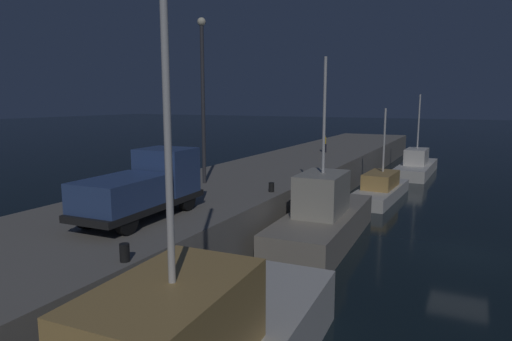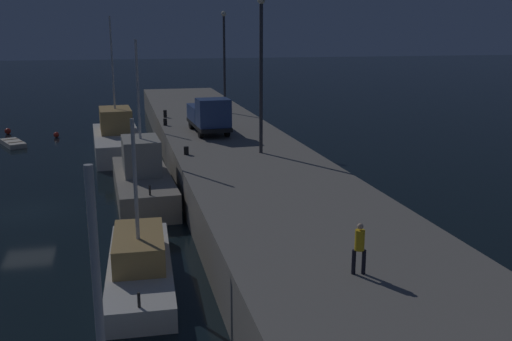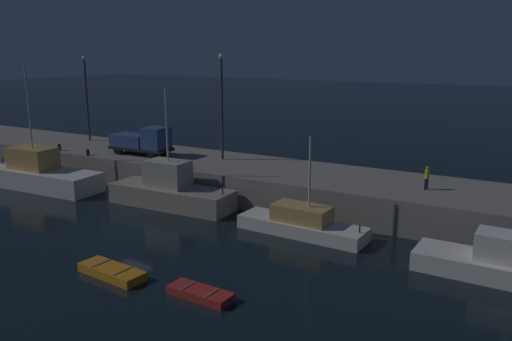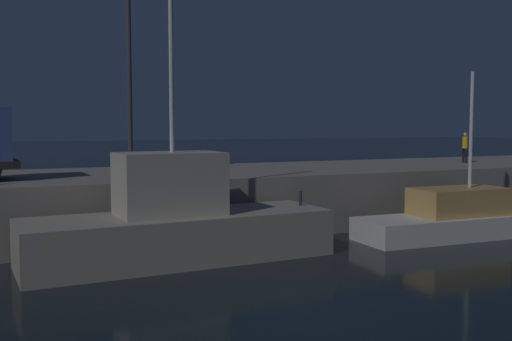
{
  "view_description": "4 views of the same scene",
  "coord_description": "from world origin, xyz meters",
  "px_view_note": "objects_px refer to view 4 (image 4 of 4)",
  "views": [
    {
      "loc": [
        -21.16,
        -0.26,
        6.79
      ],
      "look_at": [
        5.28,
        12.96,
        2.13
      ],
      "focal_mm": 31.09,
      "sensor_mm": 36.0,
      "label": 1
    },
    {
      "loc": [
        30.33,
        5.09,
        9.28
      ],
      "look_at": [
        4.65,
        11.25,
        2.76
      ],
      "focal_mm": 40.15,
      "sensor_mm": 36.0,
      "label": 2
    },
    {
      "loc": [
        22.91,
        -22.87,
        11.4
      ],
      "look_at": [
        3.69,
        10.27,
        2.46
      ],
      "focal_mm": 36.54,
      "sensor_mm": 36.0,
      "label": 3
    },
    {
      "loc": [
        -6.61,
        -11.51,
        4.25
      ],
      "look_at": [
        3.89,
        11.27,
        2.34
      ],
      "focal_mm": 41.36,
      "sensor_mm": 36.0,
      "label": 4
    }
  ],
  "objects_px": {
    "fishing_trawler_red": "(177,225)",
    "dockworker": "(465,146)",
    "fishing_boat_white": "(459,218)",
    "bollard_central": "(144,174)",
    "lamp_post_east": "(129,49)"
  },
  "relations": [
    {
      "from": "fishing_boat_white",
      "to": "lamp_post_east",
      "type": "height_order",
      "value": "lamp_post_east"
    },
    {
      "from": "fishing_boat_white",
      "to": "dockworker",
      "type": "bearing_deg",
      "value": 44.73
    },
    {
      "from": "fishing_trawler_red",
      "to": "lamp_post_east",
      "type": "relative_size",
      "value": 1.12
    },
    {
      "from": "fishing_trawler_red",
      "to": "dockworker",
      "type": "xyz_separation_m",
      "value": [
        17.16,
        5.49,
        2.08
      ]
    },
    {
      "from": "dockworker",
      "to": "lamp_post_east",
      "type": "bearing_deg",
      "value": 175.61
    },
    {
      "from": "bollard_central",
      "to": "fishing_trawler_red",
      "type": "bearing_deg",
      "value": -80.85
    },
    {
      "from": "lamp_post_east",
      "to": "bollard_central",
      "type": "xyz_separation_m",
      "value": [
        -0.51,
        -4.26,
        -4.81
      ]
    },
    {
      "from": "fishing_boat_white",
      "to": "dockworker",
      "type": "xyz_separation_m",
      "value": [
        6.16,
        6.11,
        2.51
      ]
    },
    {
      "from": "fishing_trawler_red",
      "to": "fishing_boat_white",
      "type": "height_order",
      "value": "fishing_trawler_red"
    },
    {
      "from": "fishing_trawler_red",
      "to": "lamp_post_east",
      "type": "xyz_separation_m",
      "value": [
        0.1,
        6.8,
        6.24
      ]
    },
    {
      "from": "fishing_trawler_red",
      "to": "fishing_boat_white",
      "type": "bearing_deg",
      "value": -3.2
    },
    {
      "from": "fishing_trawler_red",
      "to": "bollard_central",
      "type": "height_order",
      "value": "fishing_trawler_red"
    },
    {
      "from": "fishing_boat_white",
      "to": "bollard_central",
      "type": "height_order",
      "value": "fishing_boat_white"
    },
    {
      "from": "lamp_post_east",
      "to": "bollard_central",
      "type": "bearing_deg",
      "value": -96.81
    },
    {
      "from": "dockworker",
      "to": "bollard_central",
      "type": "height_order",
      "value": "dockworker"
    }
  ]
}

